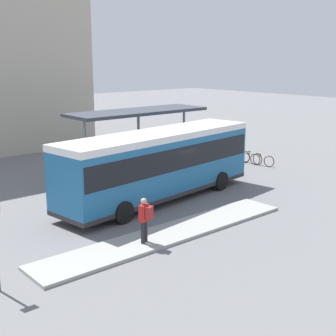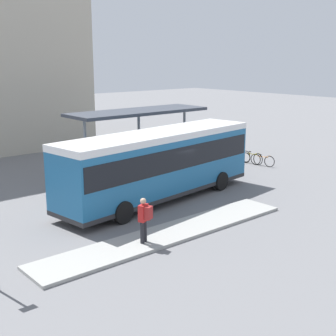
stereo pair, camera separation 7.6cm
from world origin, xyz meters
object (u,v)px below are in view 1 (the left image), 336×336
(bicycle_orange, at_px, (262,160))
(potted_planter_near_shelter, at_px, (191,163))
(city_bus, at_px, (159,161))
(potted_planter_far_side, at_px, (168,166))
(bicycle_yellow, at_px, (251,158))
(pedestrian_waiting, at_px, (145,217))
(bicycle_white, at_px, (239,156))

(bicycle_orange, relative_size, potted_planter_near_shelter, 1.41)
(city_bus, bearing_deg, potted_planter_far_side, 36.90)
(bicycle_yellow, bearing_deg, bicycle_orange, 2.35)
(pedestrian_waiting, relative_size, potted_planter_far_side, 1.34)
(pedestrian_waiting, distance_m, bicycle_yellow, 14.86)
(city_bus, bearing_deg, potted_planter_near_shelter, 23.80)
(bicycle_orange, distance_m, potted_planter_far_side, 6.55)
(city_bus, relative_size, potted_planter_far_side, 8.91)
(bicycle_white, xyz_separation_m, potted_planter_far_side, (-6.12, 0.01, 0.29))
(potted_planter_far_side, bearing_deg, bicycle_white, -0.05)
(pedestrian_waiting, distance_m, bicycle_white, 15.06)
(pedestrian_waiting, bearing_deg, bicycle_white, -84.80)
(city_bus, relative_size, bicycle_yellow, 6.16)
(potted_planter_far_side, bearing_deg, pedestrian_waiting, -135.55)
(bicycle_yellow, relative_size, potted_planter_near_shelter, 1.51)
(potted_planter_near_shelter, bearing_deg, city_bus, -149.29)
(city_bus, bearing_deg, pedestrian_waiting, -141.97)
(city_bus, bearing_deg, bicycle_white, 11.24)
(bicycle_white, height_order, potted_planter_near_shelter, potted_planter_near_shelter)
(bicycle_orange, distance_m, bicycle_white, 1.74)
(city_bus, xyz_separation_m, pedestrian_waiting, (-3.99, -3.99, -0.84))
(bicycle_yellow, distance_m, potted_planter_far_side, 6.39)
(bicycle_orange, xyz_separation_m, bicycle_white, (-0.20, 1.73, -0.01))
(city_bus, relative_size, bicycle_white, 6.89)
(city_bus, height_order, bicycle_orange, city_bus)
(bicycle_yellow, height_order, potted_planter_near_shelter, potted_planter_near_shelter)
(bicycle_white, distance_m, potted_planter_near_shelter, 4.52)
(bicycle_orange, height_order, potted_planter_far_side, potted_planter_far_side)
(pedestrian_waiting, height_order, bicycle_white, pedestrian_waiting)
(potted_planter_near_shelter, bearing_deg, potted_planter_far_side, 172.71)
(bicycle_orange, relative_size, bicycle_white, 1.04)
(city_bus, bearing_deg, bicycle_yellow, 6.02)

